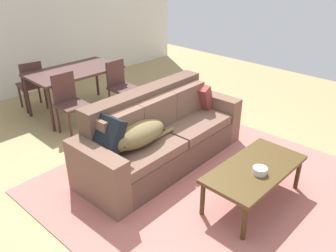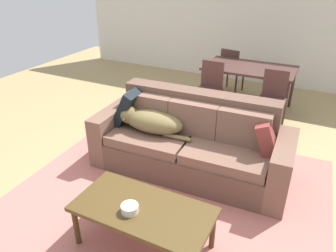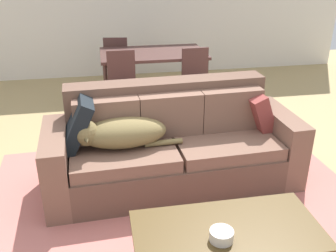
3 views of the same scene
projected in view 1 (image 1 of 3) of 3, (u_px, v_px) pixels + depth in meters
name	position (u px, v px, depth m)	size (l,w,h in m)	color
ground_plane	(170.00, 174.00, 4.22)	(10.00, 10.00, 0.00)	tan
back_partition	(10.00, 23.00, 6.10)	(8.00, 0.12, 2.70)	silver
area_rug	(207.00, 185.00, 4.02)	(3.32, 3.32, 0.01)	#C06C62
couch	(160.00, 136.00, 4.35)	(2.36, 0.95, 0.95)	brown
dog_on_left_cushion	(136.00, 135.00, 3.84)	(0.95, 0.39, 0.28)	olive
throw_pillow_by_left_arm	(103.00, 137.00, 3.66)	(0.12, 0.47, 0.47)	black
throw_pillow_by_right_arm	(199.00, 97.00, 4.82)	(0.14, 0.37, 0.37)	brown
coffee_table	(255.00, 171.00, 3.59)	(1.21, 0.60, 0.45)	#4D3819
bowl_on_coffee_table	(260.00, 171.00, 3.45)	(0.15, 0.15, 0.07)	silver
dining_table	(74.00, 74.00, 5.64)	(1.48, 0.87, 0.75)	#492D29
dining_chair_near_left	(69.00, 101.00, 5.04)	(0.40, 0.40, 0.91)	#492D29
dining_chair_near_right	(120.00, 84.00, 5.70)	(0.41, 0.41, 0.89)	#492D29
dining_chair_far_left	(31.00, 83.00, 5.80)	(0.45, 0.45, 0.86)	#492D29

